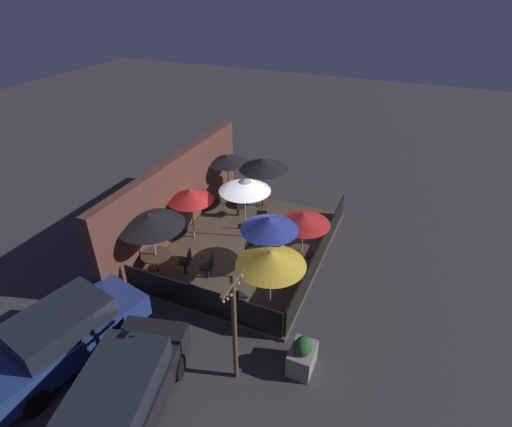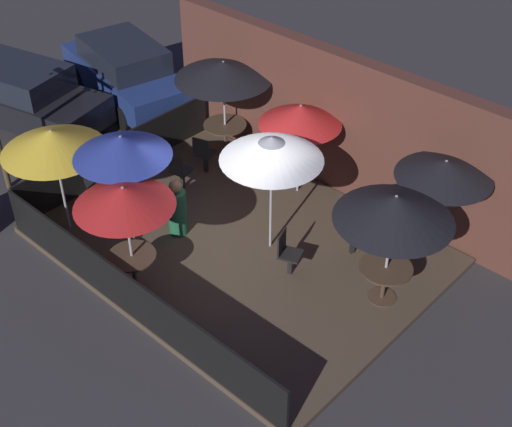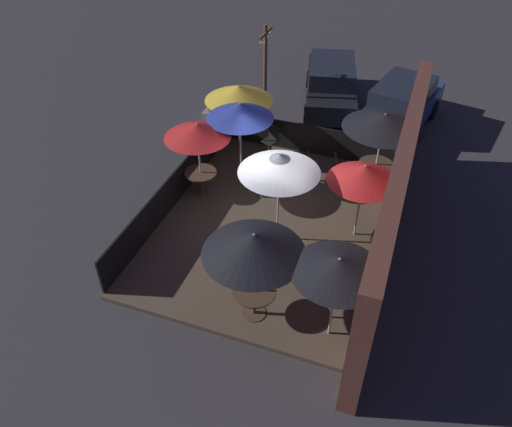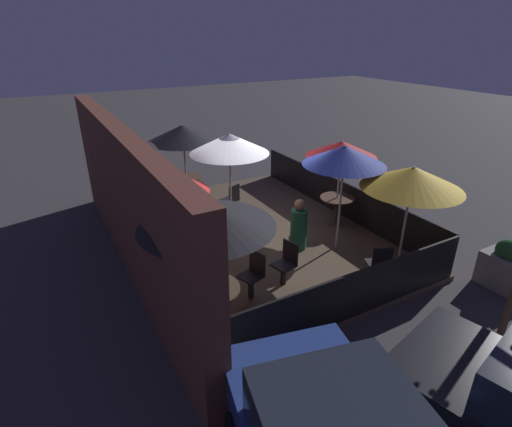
% 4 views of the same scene
% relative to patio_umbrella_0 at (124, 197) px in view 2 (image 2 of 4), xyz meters
% --- Properties ---
extents(ground_plane, '(60.00, 60.00, 0.00)m').
position_rel_patio_umbrella_0_xyz_m(ground_plane, '(0.52, 2.18, -2.16)').
color(ground_plane, '#383538').
extents(patio_deck, '(7.44, 5.51, 0.12)m').
position_rel_patio_umbrella_0_xyz_m(patio_deck, '(0.52, 2.18, -2.10)').
color(patio_deck, brown).
rests_on(patio_deck, ground_plane).
extents(building_wall, '(9.04, 0.36, 3.18)m').
position_rel_patio_umbrella_0_xyz_m(building_wall, '(0.52, 5.17, -0.56)').
color(building_wall, brown).
rests_on(building_wall, ground_plane).
extents(fence_front, '(7.24, 0.05, 0.95)m').
position_rel_patio_umbrella_0_xyz_m(fence_front, '(0.52, -0.53, -1.56)').
color(fence_front, black).
rests_on(fence_front, patio_deck).
extents(fence_side_left, '(0.05, 5.31, 0.95)m').
position_rel_patio_umbrella_0_xyz_m(fence_side_left, '(-3.15, 2.18, -1.56)').
color(fence_side_left, black).
rests_on(fence_side_left, patio_deck).
extents(patio_umbrella_0, '(1.75, 1.75, 2.23)m').
position_rel_patio_umbrella_0_xyz_m(patio_umbrella_0, '(0.00, 0.00, 0.00)').
color(patio_umbrella_0, '#B2B2B7').
rests_on(patio_umbrella_0, patio_deck).
extents(patio_umbrella_1, '(2.05, 2.05, 2.27)m').
position_rel_patio_umbrella_0_xyz_m(patio_umbrella_1, '(3.51, 2.84, -0.01)').
color(patio_umbrella_1, '#B2B2B7').
rests_on(patio_umbrella_1, patio_deck).
extents(patio_umbrella_2, '(2.19, 2.19, 2.29)m').
position_rel_patio_umbrella_0_xyz_m(patio_umbrella_2, '(-2.06, 4.45, 0.05)').
color(patio_umbrella_2, '#B2B2B7').
rests_on(patio_umbrella_2, patio_deck).
extents(patio_umbrella_3, '(1.82, 1.82, 2.45)m').
position_rel_patio_umbrella_0_xyz_m(patio_umbrella_3, '(-1.00, 0.79, 0.20)').
color(patio_umbrella_3, '#B2B2B7').
rests_on(patio_umbrella_3, patio_deck).
extents(patio_umbrella_4, '(1.78, 1.78, 2.15)m').
position_rel_patio_umbrella_0_xyz_m(patio_umbrella_4, '(3.48, 4.48, -0.06)').
color(patio_umbrella_4, '#B2B2B7').
rests_on(patio_umbrella_4, patio_deck).
extents(patio_umbrella_5, '(1.73, 1.73, 2.10)m').
position_rel_patio_umbrella_0_xyz_m(patio_umbrella_5, '(0.22, 4.36, -0.16)').
color(patio_umbrella_5, '#B2B2B7').
rests_on(patio_umbrella_5, patio_deck).
extents(patio_umbrella_6, '(2.00, 2.00, 2.28)m').
position_rel_patio_umbrella_0_xyz_m(patio_umbrella_6, '(-2.37, 0.22, 0.02)').
color(patio_umbrella_6, '#B2B2B7').
rests_on(patio_umbrella_6, patio_deck).
extents(patio_umbrella_7, '(1.91, 1.91, 2.50)m').
position_rel_patio_umbrella_0_xyz_m(patio_umbrella_7, '(1.05, 2.55, 0.22)').
color(patio_umbrella_7, '#B2B2B7').
rests_on(patio_umbrella_7, patio_deck).
extents(dining_table_0, '(0.88, 0.88, 0.75)m').
position_rel_patio_umbrella_0_xyz_m(dining_table_0, '(0.00, 0.00, -1.44)').
color(dining_table_0, '#4C3828').
rests_on(dining_table_0, patio_deck).
extents(dining_table_1, '(0.95, 0.95, 0.73)m').
position_rel_patio_umbrella_0_xyz_m(dining_table_1, '(3.51, 2.84, -1.45)').
color(dining_table_1, '#4C3828').
rests_on(dining_table_1, patio_deck).
extents(dining_table_2, '(1.00, 1.00, 0.72)m').
position_rel_patio_umbrella_0_xyz_m(dining_table_2, '(-2.06, 4.45, -1.45)').
color(dining_table_2, '#4C3828').
rests_on(dining_table_2, patio_deck).
extents(patio_chair_0, '(0.53, 0.53, 0.94)m').
position_rel_patio_umbrella_0_xyz_m(patio_chair_0, '(-2.66, 1.15, -1.52)').
color(patio_chair_0, black).
rests_on(patio_chair_0, patio_deck).
extents(patio_chair_1, '(0.52, 0.52, 0.92)m').
position_rel_patio_umbrella_0_xyz_m(patio_chair_1, '(1.80, 2.18, -1.54)').
color(patio_chair_1, black).
rests_on(patio_chair_1, patio_deck).
extents(patio_chair_2, '(0.50, 0.50, 0.95)m').
position_rel_patio_umbrella_0_xyz_m(patio_chair_2, '(-1.76, 3.46, -1.51)').
color(patio_chair_2, black).
rests_on(patio_chair_2, patio_deck).
extents(patio_chair_3, '(0.48, 0.48, 0.91)m').
position_rel_patio_umbrella_0_xyz_m(patio_chair_3, '(-1.68, 2.67, -1.54)').
color(patio_chair_3, black).
rests_on(patio_chair_3, patio_deck).
extents(patio_chair_4, '(0.54, 0.54, 0.91)m').
position_rel_patio_umbrella_0_xyz_m(patio_chair_4, '(2.29, 3.51, -1.54)').
color(patio_chair_4, black).
rests_on(patio_chair_4, patio_deck).
extents(patron_0, '(0.46, 0.46, 1.24)m').
position_rel_patio_umbrella_0_xyz_m(patron_0, '(-0.61, 1.62, -1.48)').
color(patron_0, '#236642').
rests_on(patron_0, patio_deck).
extents(parked_car_0, '(4.83, 2.72, 1.62)m').
position_rel_patio_umbrella_0_xyz_m(parked_car_0, '(-6.82, 2.03, -1.31)').
color(parked_car_0, black).
rests_on(parked_car_0, ground_plane).
extents(parked_car_1, '(4.65, 2.60, 1.62)m').
position_rel_patio_umbrella_0_xyz_m(parked_car_1, '(-5.90, 4.63, -1.31)').
color(parked_car_1, navy).
rests_on(parked_car_1, ground_plane).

